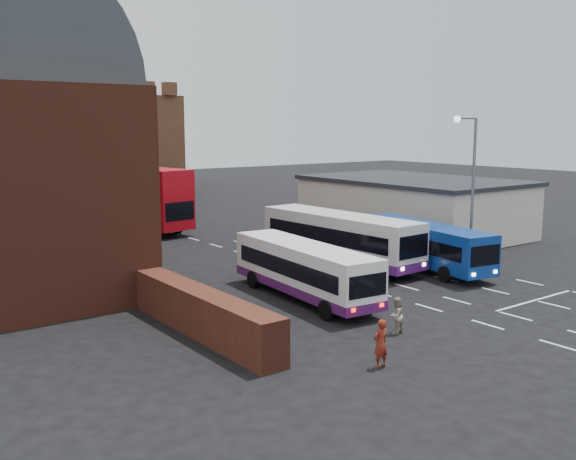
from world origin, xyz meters
TOP-DOWN VIEW (x-y plane):
  - ground at (0.00, 0.00)m, footprint 180.00×180.00m
  - forecourt_wall at (-10.20, 2.00)m, footprint 1.20×10.00m
  - cream_building at (15.00, 14.00)m, footprint 10.40×16.40m
  - brick_terrace at (-6.00, 46.00)m, footprint 22.00×10.00m
  - castle_keep at (6.00, 66.00)m, footprint 22.00×22.00m
  - bus_white_outbound at (-3.61, 3.88)m, footprint 3.09×9.86m
  - bus_white_inbound at (2.73, 8.57)m, footprint 3.25×11.39m
  - bus_blue at (6.00, 4.81)m, footprint 3.75×9.88m
  - bus_red_double at (-1.69, 28.50)m, footprint 4.75×12.85m
  - street_lamp at (8.30, 3.60)m, footprint 1.79×0.41m
  - pedestrian_red at (-7.02, -4.72)m, footprint 0.64×0.43m
  - pedestrian_beige at (-3.92, -2.48)m, footprint 0.83×0.70m

SIDE VIEW (x-z plane):
  - ground at x=0.00m, z-range 0.00..0.00m
  - pedestrian_beige at x=-3.92m, z-range 0.00..1.50m
  - pedestrian_red at x=-7.02m, z-range 0.00..1.72m
  - forecourt_wall at x=-10.20m, z-range 0.00..1.80m
  - bus_blue at x=6.00m, z-range 0.24..2.87m
  - bus_white_outbound at x=-3.61m, z-range 0.24..2.88m
  - bus_white_inbound at x=2.73m, z-range 0.28..3.36m
  - cream_building at x=15.00m, z-range 0.03..4.28m
  - bus_red_double at x=-1.69m, z-range 0.16..5.18m
  - street_lamp at x=8.30m, z-range 0.91..9.70m
  - brick_terrace at x=-6.00m, z-range 0.00..11.00m
  - castle_keep at x=6.00m, z-range 0.00..12.00m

